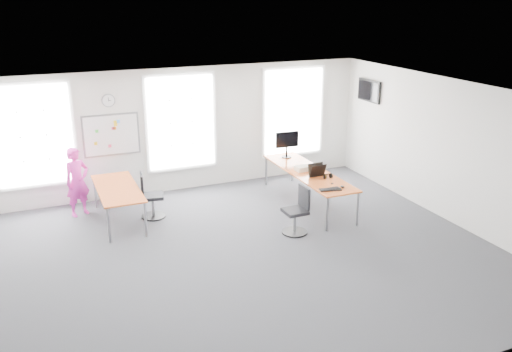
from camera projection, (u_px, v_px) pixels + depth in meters
name	position (u px, v px, depth m)	size (l,w,h in m)	color
floor	(227.00, 259.00, 9.95)	(10.00, 10.00, 0.00)	#2D2D32
ceiling	(224.00, 97.00, 8.98)	(10.00, 10.00, 0.00)	white
wall_back	(169.00, 131.00, 12.95)	(10.00, 10.00, 0.00)	white
wall_front	(349.00, 293.00, 5.98)	(10.00, 10.00, 0.00)	white
wall_right	(451.00, 151.00, 11.31)	(10.00, 10.00, 0.00)	white
window_left	(33.00, 136.00, 11.75)	(1.60, 0.06, 2.20)	white
window_mid	(181.00, 122.00, 12.97)	(1.60, 0.06, 2.20)	white
window_right	(293.00, 112.00, 14.08)	(1.60, 0.06, 2.20)	white
desk_right	(308.00, 174.00, 12.37)	(0.85, 3.18, 0.77)	#CE5A21
desk_left	(118.00, 190.00, 11.39)	(0.84, 2.10, 0.76)	#CE5A21
chair_right	(297.00, 213.00, 10.94)	(0.52, 0.52, 0.98)	black
chair_left	(150.00, 198.00, 11.68)	(0.53, 0.53, 1.00)	black
person	(77.00, 182.00, 11.72)	(0.56, 0.37, 1.53)	#EB30B0
whiteboard	(111.00, 135.00, 12.41)	(1.20, 0.03, 0.90)	white
wall_clock	(108.00, 100.00, 12.15)	(0.30, 0.30, 0.04)	gray
tv	(369.00, 91.00, 13.65)	(0.06, 0.90, 0.55)	black
keyboard	(330.00, 190.00, 11.20)	(0.45, 0.16, 0.02)	black
mouse	(342.00, 187.00, 11.32)	(0.08, 0.12, 0.05)	black
lens_cap	(332.00, 184.00, 11.56)	(0.06, 0.06, 0.01)	black
headphones	(328.00, 176.00, 11.88)	(0.19, 0.10, 0.11)	black
laptop_sleeve	(317.00, 170.00, 11.96)	(0.37, 0.20, 0.30)	black
paper_stack	(302.00, 168.00, 12.40)	(0.31, 0.24, 0.11)	beige
monitor	(287.00, 142.00, 13.28)	(0.59, 0.24, 0.66)	black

